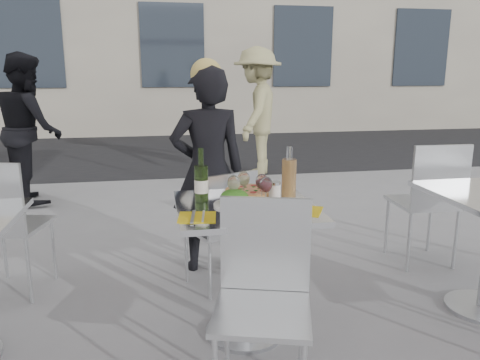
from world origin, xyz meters
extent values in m
plane|color=slate|center=(0.00, 0.00, 0.00)|extent=(80.00, 80.00, 0.00)
cube|color=black|center=(0.00, 6.50, 0.00)|extent=(24.00, 5.00, 0.00)
cylinder|color=#B7BABF|center=(0.00, 0.00, 0.01)|extent=(0.44, 0.44, 0.02)
cylinder|color=#B7BABF|center=(0.00, 0.00, 0.37)|extent=(0.07, 0.07, 0.72)
cube|color=silver|center=(0.00, 0.00, 0.73)|extent=(0.72, 0.72, 0.03)
cylinder|color=silver|center=(0.02, 0.85, 0.20)|extent=(0.02, 0.02, 0.40)
cylinder|color=silver|center=(-0.27, 0.72, 0.20)|extent=(0.02, 0.02, 0.40)
cylinder|color=silver|center=(0.15, 0.56, 0.20)|extent=(0.02, 0.02, 0.40)
cylinder|color=silver|center=(-0.14, 0.43, 0.20)|extent=(0.02, 0.02, 0.40)
cube|color=silver|center=(-0.06, 0.64, 0.41)|extent=(0.49, 0.49, 0.02)
cube|color=silver|center=(0.01, 0.47, 0.62)|extent=(0.35, 0.17, 0.40)
cylinder|color=silver|center=(-0.16, -0.38, 0.22)|extent=(0.02, 0.02, 0.44)
cylinder|color=silver|center=(0.18, -0.47, 0.22)|extent=(0.02, 0.02, 0.44)
cube|color=silver|center=(-0.04, -0.59, 0.44)|extent=(0.50, 0.50, 0.02)
cube|color=silver|center=(0.02, -0.40, 0.68)|extent=(0.40, 0.14, 0.44)
cylinder|color=silver|center=(-1.18, 0.92, 0.22)|extent=(0.02, 0.02, 0.44)
cylinder|color=silver|center=(-1.53, 1.00, 0.22)|extent=(0.02, 0.02, 0.44)
cylinder|color=silver|center=(-1.27, 0.58, 0.22)|extent=(0.02, 0.02, 0.44)
cube|color=silver|center=(-1.40, 0.79, 0.45)|extent=(0.50, 0.50, 0.02)
cylinder|color=silver|center=(1.71, 0.95, 0.23)|extent=(0.02, 0.02, 0.46)
cylinder|color=silver|center=(1.35, 0.97, 0.23)|extent=(0.02, 0.02, 0.46)
cylinder|color=silver|center=(1.70, 0.58, 0.23)|extent=(0.02, 0.02, 0.46)
cylinder|color=silver|center=(1.33, 0.60, 0.23)|extent=(0.02, 0.02, 0.46)
cube|color=silver|center=(1.52, 0.78, 0.47)|extent=(0.45, 0.45, 0.03)
cube|color=silver|center=(1.51, 0.56, 0.71)|extent=(0.43, 0.04, 0.46)
imported|color=black|center=(-0.09, 0.95, 0.74)|extent=(0.56, 0.38, 1.48)
imported|color=black|center=(-1.82, 3.16, 0.82)|extent=(0.88, 0.97, 1.64)
imported|color=#9B9464|center=(0.95, 4.07, 0.89)|extent=(1.06, 1.31, 1.77)
cylinder|color=#D9A454|center=(0.07, -0.15, 0.76)|extent=(0.33, 0.33, 0.02)
cylinder|color=#C3B87E|center=(0.07, -0.15, 0.77)|extent=(0.29, 0.29, 0.00)
cylinder|color=white|center=(0.07, 0.20, 0.76)|extent=(0.33, 0.33, 0.01)
cylinder|color=#D9A454|center=(0.07, 0.20, 0.77)|extent=(0.29, 0.29, 0.02)
cylinder|color=#C3B87E|center=(0.07, 0.20, 0.78)|extent=(0.25, 0.25, 0.00)
cylinder|color=white|center=(-0.06, 0.00, 0.76)|extent=(0.22, 0.22, 0.01)
ellipsoid|color=#1E5C17|center=(-0.06, 0.00, 0.80)|extent=(0.15, 0.15, 0.08)
sphere|color=#B21914|center=(-0.02, 0.02, 0.81)|extent=(0.03, 0.03, 0.03)
cylinder|color=#324F1D|center=(-0.22, 0.09, 0.85)|extent=(0.07, 0.07, 0.20)
cone|color=#324F1D|center=(-0.22, 0.09, 0.95)|extent=(0.07, 0.07, 0.03)
cylinder|color=#324F1D|center=(-0.22, 0.09, 0.99)|extent=(0.03, 0.03, 0.10)
cylinder|color=silver|center=(-0.22, 0.09, 0.84)|extent=(0.07, 0.08, 0.07)
cylinder|color=tan|center=(0.26, 0.09, 0.86)|extent=(0.08, 0.08, 0.22)
cylinder|color=white|center=(0.26, 0.09, 1.00)|extent=(0.03, 0.03, 0.08)
cylinder|color=white|center=(0.17, 0.05, 0.80)|extent=(0.06, 0.06, 0.09)
cylinder|color=silver|center=(0.17, 0.05, 0.85)|extent=(0.06, 0.06, 0.02)
cylinder|color=white|center=(-0.06, 0.03, 0.75)|extent=(0.06, 0.06, 0.00)
cylinder|color=white|center=(-0.06, 0.03, 0.80)|extent=(0.01, 0.01, 0.09)
ellipsoid|color=white|center=(-0.06, 0.03, 0.86)|extent=(0.07, 0.07, 0.08)
ellipsoid|color=beige|center=(-0.06, 0.03, 0.85)|extent=(0.05, 0.05, 0.05)
cylinder|color=white|center=(0.01, 0.12, 0.75)|extent=(0.06, 0.06, 0.00)
cylinder|color=white|center=(0.01, 0.12, 0.80)|extent=(0.01, 0.01, 0.09)
ellipsoid|color=white|center=(0.01, 0.12, 0.86)|extent=(0.07, 0.07, 0.08)
ellipsoid|color=beige|center=(0.01, 0.12, 0.85)|extent=(0.05, 0.05, 0.05)
cylinder|color=white|center=(0.10, -0.04, 0.75)|extent=(0.06, 0.06, 0.00)
cylinder|color=white|center=(0.10, -0.04, 0.80)|extent=(0.01, 0.01, 0.09)
ellipsoid|color=white|center=(0.10, -0.04, 0.86)|extent=(0.07, 0.07, 0.08)
ellipsoid|color=#4C0A12|center=(0.10, -0.04, 0.85)|extent=(0.05, 0.05, 0.05)
cylinder|color=white|center=(0.10, 0.03, 0.75)|extent=(0.06, 0.06, 0.00)
cylinder|color=white|center=(0.10, 0.03, 0.80)|extent=(0.01, 0.01, 0.09)
ellipsoid|color=white|center=(0.10, 0.03, 0.86)|extent=(0.07, 0.07, 0.08)
ellipsoid|color=#4C0A12|center=(0.10, 0.03, 0.85)|extent=(0.05, 0.05, 0.05)
cube|color=yellow|center=(-0.27, -0.18, 0.75)|extent=(0.20, 0.20, 0.00)
cube|color=#B7BABF|center=(-0.29, -0.18, 0.76)|extent=(0.04, 0.20, 0.00)
cube|color=#B7BABF|center=(-0.24, -0.18, 0.76)|extent=(0.03, 0.18, 0.00)
cube|color=yellow|center=(0.27, -0.16, 0.75)|extent=(0.24, 0.24, 0.00)
cube|color=#B7BABF|center=(0.25, -0.16, 0.76)|extent=(0.11, 0.18, 0.00)
cube|color=#B7BABF|center=(0.30, -0.16, 0.76)|extent=(0.09, 0.16, 0.00)
camera|label=1|loc=(-0.45, -2.33, 1.44)|focal=35.00mm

